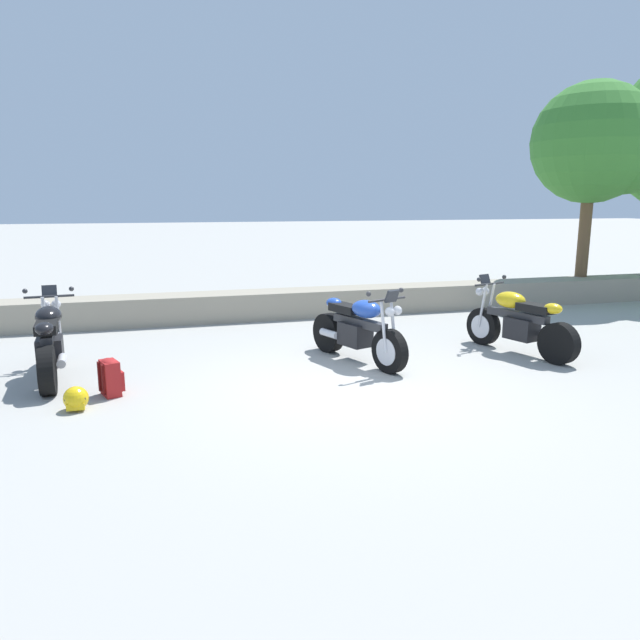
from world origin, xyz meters
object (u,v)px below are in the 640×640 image
(motorcycle_black_near_left, at_px, (50,343))
(leafy_tree_far_left, at_px, (600,146))
(rider_backpack, at_px, (111,376))
(motorcycle_yellow_far_right, at_px, (518,323))
(motorcycle_blue_centre, at_px, (358,330))
(rider_helmet, at_px, (76,399))

(motorcycle_black_near_left, distance_m, leafy_tree_far_left, 12.48)
(leafy_tree_far_left, bearing_deg, rider_backpack, -157.13)
(motorcycle_yellow_far_right, distance_m, leafy_tree_far_left, 6.97)
(motorcycle_blue_centre, xyz_separation_m, rider_helmet, (-3.80, -1.08, -0.35))
(rider_backpack, distance_m, rider_helmet, 0.59)
(motorcycle_yellow_far_right, xyz_separation_m, rider_helmet, (-6.39, -0.89, -0.35))
(motorcycle_black_near_left, bearing_deg, motorcycle_yellow_far_right, -4.47)
(motorcycle_yellow_far_right, height_order, rider_backpack, motorcycle_yellow_far_right)
(motorcycle_black_near_left, bearing_deg, motorcycle_blue_centre, -4.64)
(motorcycle_blue_centre, relative_size, rider_backpack, 4.24)
(motorcycle_blue_centre, xyz_separation_m, leafy_tree_far_left, (7.28, 3.90, 3.14))
(motorcycle_black_near_left, relative_size, motorcycle_yellow_far_right, 1.02)
(motorcycle_blue_centre, height_order, leafy_tree_far_left, leafy_tree_far_left)
(motorcycle_black_near_left, xyz_separation_m, rider_backpack, (0.82, -0.98, -0.24))
(motorcycle_black_near_left, height_order, motorcycle_blue_centre, same)
(rider_backpack, distance_m, leafy_tree_far_left, 12.12)
(motorcycle_yellow_far_right, bearing_deg, rider_helmet, -172.03)
(motorcycle_yellow_far_right, height_order, rider_helmet, motorcycle_yellow_far_right)
(motorcycle_blue_centre, height_order, motorcycle_yellow_far_right, same)
(motorcycle_black_near_left, xyz_separation_m, leafy_tree_far_left, (11.54, 3.55, 3.14))
(motorcycle_blue_centre, height_order, rider_helmet, motorcycle_blue_centre)
(motorcycle_blue_centre, xyz_separation_m, motorcycle_yellow_far_right, (2.59, -0.19, 0.00))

